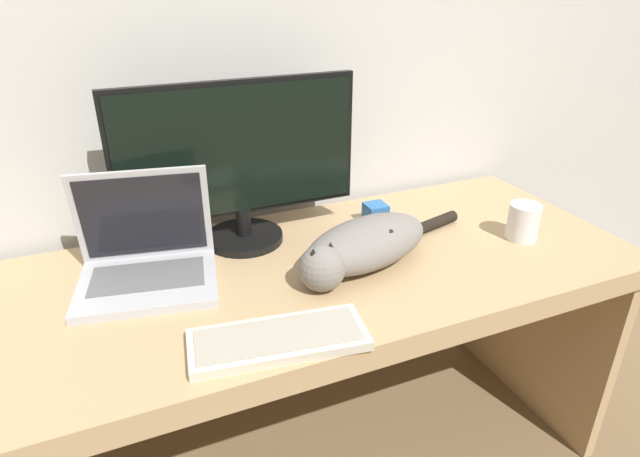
{
  "coord_description": "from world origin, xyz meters",
  "views": [
    {
      "loc": [
        -0.38,
        -0.73,
        1.38
      ],
      "look_at": [
        0.06,
        0.3,
        0.82
      ],
      "focal_mm": 30.0,
      "sensor_mm": 36.0,
      "label": 1
    }
  ],
  "objects_px": {
    "monitor": "(239,162)",
    "laptop": "(147,261)",
    "external_keyboard": "(278,339)",
    "coffee_mug": "(523,222)",
    "cat": "(363,244)"
  },
  "relations": [
    {
      "from": "laptop",
      "to": "external_keyboard",
      "type": "distance_m",
      "value": 0.4
    },
    {
      "from": "monitor",
      "to": "coffee_mug",
      "type": "bearing_deg",
      "value": -22.34
    },
    {
      "from": "cat",
      "to": "coffee_mug",
      "type": "relative_size",
      "value": 5.56
    },
    {
      "from": "monitor",
      "to": "cat",
      "type": "relative_size",
      "value": 1.13
    },
    {
      "from": "laptop",
      "to": "cat",
      "type": "distance_m",
      "value": 0.52
    },
    {
      "from": "monitor",
      "to": "coffee_mug",
      "type": "distance_m",
      "value": 0.77
    },
    {
      "from": "monitor",
      "to": "laptop",
      "type": "bearing_deg",
      "value": -157.32
    },
    {
      "from": "laptop",
      "to": "coffee_mug",
      "type": "relative_size",
      "value": 3.52
    },
    {
      "from": "monitor",
      "to": "laptop",
      "type": "height_order",
      "value": "monitor"
    },
    {
      "from": "monitor",
      "to": "cat",
      "type": "bearing_deg",
      "value": -47.2
    },
    {
      "from": "monitor",
      "to": "coffee_mug",
      "type": "relative_size",
      "value": 6.27
    },
    {
      "from": "laptop",
      "to": "external_keyboard",
      "type": "bearing_deg",
      "value": -48.95
    },
    {
      "from": "laptop",
      "to": "external_keyboard",
      "type": "relative_size",
      "value": 0.96
    },
    {
      "from": "monitor",
      "to": "external_keyboard",
      "type": "relative_size",
      "value": 1.71
    },
    {
      "from": "cat",
      "to": "laptop",
      "type": "bearing_deg",
      "value": 149.48
    }
  ]
}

